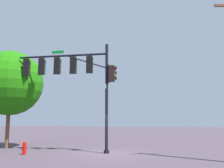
{
  "coord_description": "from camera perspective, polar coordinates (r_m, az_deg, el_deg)",
  "views": [
    {
      "loc": [
        -3.57,
        15.92,
        2.16
      ],
      "look_at": [
        -0.47,
        0.5,
        4.45
      ],
      "focal_mm": 39.3,
      "sensor_mm": 36.0,
      "label": 1
    }
  ],
  "objects": [
    {
      "name": "signal_pole_assembly",
      "position": [
        17.25,
        -8.84,
        2.62
      ],
      "size": [
        7.14,
        0.94,
        7.3
      ],
      "color": "black",
      "rests_on": "ground_plane"
    },
    {
      "name": "fire_hydrant",
      "position": [
        16.75,
        -19.71,
        -13.81
      ],
      "size": [
        0.33,
        0.24,
        0.83
      ],
      "color": "red",
      "rests_on": "ground_plane"
    },
    {
      "name": "ground_plane",
      "position": [
        16.46,
        -1.29,
        -15.82
      ],
      "size": [
        120.0,
        120.0,
        0.0
      ],
      "primitive_type": "plane",
      "color": "#473B44"
    },
    {
      "name": "tree_near",
      "position": [
        20.99,
        -22.59,
        0.21
      ],
      "size": [
        5.1,
        5.1,
        7.59
      ],
      "color": "brown",
      "rests_on": "ground_plane"
    }
  ]
}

